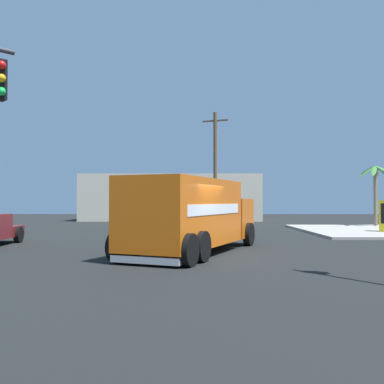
{
  "coord_description": "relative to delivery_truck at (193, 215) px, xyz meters",
  "views": [
    {
      "loc": [
        0.14,
        -15.07,
        1.96
      ],
      "look_at": [
        0.02,
        2.29,
        2.31
      ],
      "focal_mm": 41.07,
      "sensor_mm": 36.0,
      "label": 1
    }
  ],
  "objects": [
    {
      "name": "delivery_truck",
      "position": [
        0.0,
        0.0,
        0.0
      ],
      "size": [
        5.48,
        8.53,
        2.74
      ],
      "color": "orange",
      "rests_on": "ground"
    },
    {
      "name": "ground_plane",
      "position": [
        -0.05,
        -1.45,
        -1.44
      ],
      "size": [
        100.0,
        100.0,
        0.0
      ],
      "primitive_type": "plane",
      "color": "black"
    },
    {
      "name": "utility_pole",
      "position": [
        1.75,
        19.59,
        3.34
      ],
      "size": [
        2.11,
        0.86,
        9.28
      ],
      "color": "brown",
      "rests_on": "ground"
    },
    {
      "name": "building_backdrop",
      "position": [
        -2.3,
        27.61,
        0.83
      ],
      "size": [
        17.47,
        6.0,
        4.54
      ],
      "primitive_type": "cube",
      "color": "beige",
      "rests_on": "ground"
    },
    {
      "name": "palm_tree_far",
      "position": [
        13.3,
        15.66,
        1.74
      ],
      "size": [
        2.58,
        2.88,
        4.42
      ],
      "color": "#7A6647",
      "rests_on": "sidewalk_corner_far"
    }
  ]
}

